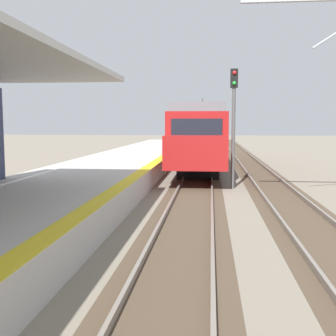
% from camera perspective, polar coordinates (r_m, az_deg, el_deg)
% --- Properties ---
extents(station_platform, '(5.00, 80.00, 0.91)m').
position_cam_1_polar(station_platform, '(13.08, -17.06, -4.79)').
color(station_platform, '#B7B5AD').
rests_on(station_platform, ground).
extents(track_pair_nearest_platform, '(2.34, 120.00, 0.16)m').
position_cam_1_polar(track_pair_nearest_platform, '(16.08, 3.43, -4.01)').
color(track_pair_nearest_platform, '#4C3D2D').
rests_on(track_pair_nearest_platform, ground).
extents(track_pair_middle, '(2.34, 120.00, 0.16)m').
position_cam_1_polar(track_pair_middle, '(16.30, 15.49, -4.08)').
color(track_pair_middle, '#4C3D2D').
rests_on(track_pair_middle, ground).
extents(approaching_train, '(2.93, 19.60, 4.76)m').
position_cam_1_polar(approaching_train, '(27.80, 4.53, 4.62)').
color(approaching_train, maroon).
rests_on(approaching_train, ground).
extents(rail_signal_post, '(0.32, 0.34, 5.20)m').
position_cam_1_polar(rail_signal_post, '(18.57, 8.91, 7.02)').
color(rail_signal_post, '#4C4C4C').
rests_on(rail_signal_post, ground).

